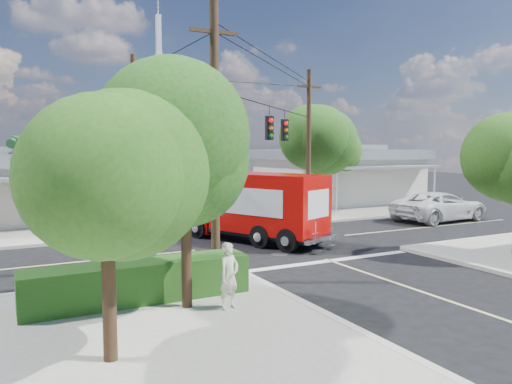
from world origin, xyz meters
TOP-DOWN VIEW (x-y plane):
  - ground at (0.00, 0.00)m, footprint 120.00×120.00m
  - sidewalk_ne at (10.88, 10.88)m, footprint 14.12×14.12m
  - sidewalk_nw at (-10.88, 10.88)m, footprint 14.12×14.12m
  - road_markings at (0.00, -1.47)m, footprint 32.00×32.00m
  - building_ne at (12.50, 11.97)m, footprint 11.80×10.20m
  - radio_tower at (0.50, 20.00)m, footprint 0.80×0.80m
  - tree_sw_front at (-6.99, -7.54)m, footprint 3.88×3.78m
  - tree_sw_back at (-9.49, -10.04)m, footprint 3.56×3.42m
  - tree_ne_front at (7.21, 6.76)m, footprint 4.21×4.14m
  - tree_ne_back at (9.81, 8.96)m, footprint 3.77×3.66m
  - palm_nw_front at (-7.50, 7.50)m, footprint 3.01×3.08m
  - palm_nw_back at (-9.50, 9.00)m, footprint 3.01×3.08m
  - utility_poles at (-1.58, 1.60)m, footprint 12.00×10.68m
  - picket_fence at (-7.80, -5.60)m, footprint 5.94×0.06m
  - hedge_sw at (-8.00, -6.40)m, footprint 6.20×1.20m
  - vending_boxes at (6.50, 6.20)m, footprint 1.90×0.50m
  - delivery_truck at (-0.71, 0.56)m, footprint 4.98×7.66m
  - parked_car at (12.25, 1.50)m, footprint 6.48×3.35m
  - pedestrian at (-6.07, -8.18)m, footprint 0.76×0.64m

SIDE VIEW (x-z plane):
  - ground at x=0.00m, z-range 0.00..0.00m
  - road_markings at x=0.00m, z-range 0.00..0.01m
  - sidewalk_ne at x=10.88m, z-range 0.00..0.14m
  - sidewalk_nw at x=-10.88m, z-range 0.00..0.14m
  - picket_fence at x=-7.80m, z-range 0.18..1.18m
  - hedge_sw at x=-8.00m, z-range 0.14..1.24m
  - vending_boxes at x=6.50m, z-range 0.14..1.24m
  - parked_car at x=12.25m, z-range 0.00..1.75m
  - pedestrian at x=-6.07m, z-range 0.14..1.91m
  - delivery_truck at x=-0.71m, z-range 0.03..3.24m
  - building_ne at x=12.50m, z-range 0.07..4.57m
  - tree_sw_back at x=-9.49m, z-range 1.19..6.60m
  - tree_ne_back at x=9.81m, z-range 1.27..7.10m
  - tree_sw_front at x=-6.99m, z-range 1.32..7.35m
  - palm_nw_back at x=-9.50m, z-range 2.08..7.27m
  - utility_poles at x=-1.58m, z-range 0.17..9.17m
  - tree_ne_front at x=7.21m, z-range 1.44..8.09m
  - palm_nw_front at x=-7.50m, z-range 2.25..7.84m
  - radio_tower at x=0.50m, z-range -2.86..14.14m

